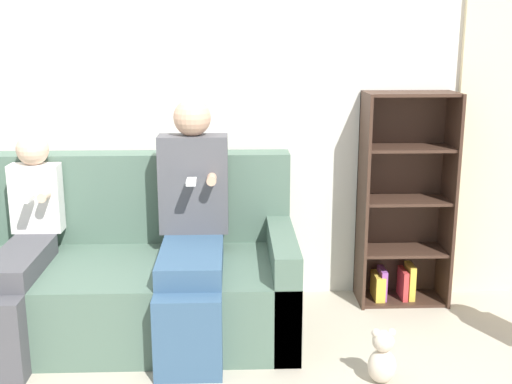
{
  "coord_description": "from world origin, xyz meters",
  "views": [
    {
      "loc": [
        0.71,
        -2.76,
        1.59
      ],
      "look_at": [
        0.83,
        0.62,
        0.76
      ],
      "focal_mm": 45.0,
      "sensor_mm": 36.0,
      "label": 1
    }
  ],
  "objects": [
    {
      "name": "ground_plane",
      "position": [
        0.0,
        0.0,
        0.0
      ],
      "size": [
        14.0,
        14.0,
        0.0
      ],
      "primitive_type": "plane",
      "color": "#B2A893"
    },
    {
      "name": "back_wall",
      "position": [
        0.0,
        1.06,
        1.27
      ],
      "size": [
        10.0,
        0.06,
        2.55
      ],
      "color": "silver",
      "rests_on": "ground_plane"
    },
    {
      "name": "couch",
      "position": [
        -0.06,
        0.58,
        0.29
      ],
      "size": [
        2.2,
        0.93,
        0.92
      ],
      "color": "#4C6656",
      "rests_on": "ground_plane"
    },
    {
      "name": "adult_seated",
      "position": [
        0.49,
        0.47,
        0.63
      ],
      "size": [
        0.38,
        0.86,
        1.25
      ],
      "color": "#335170",
      "rests_on": "ground_plane"
    },
    {
      "name": "child_seated",
      "position": [
        -0.38,
        0.42,
        0.53
      ],
      "size": [
        0.27,
        0.87,
        1.07
      ],
      "color": "#47474C",
      "rests_on": "ground_plane"
    },
    {
      "name": "bookshelf",
      "position": [
        1.72,
        0.91,
        0.58
      ],
      "size": [
        0.53,
        0.29,
        1.27
      ],
      "color": "#3D281E",
      "rests_on": "ground_plane"
    },
    {
      "name": "teddy_bear",
      "position": [
        1.4,
        -0.08,
        0.13
      ],
      "size": [
        0.14,
        0.11,
        0.27
      ],
      "color": "beige",
      "rests_on": "ground_plane"
    }
  ]
}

